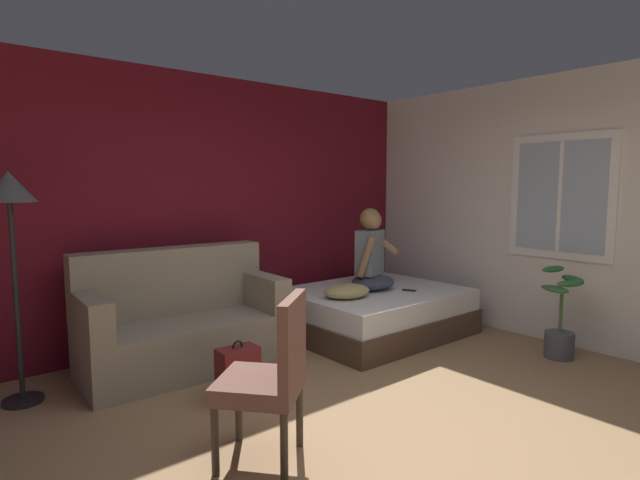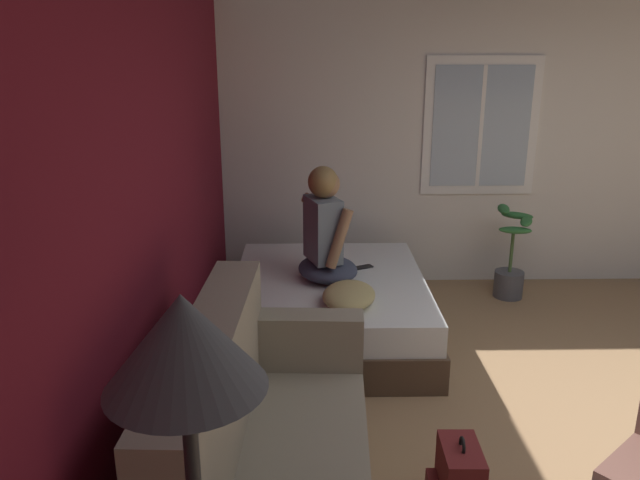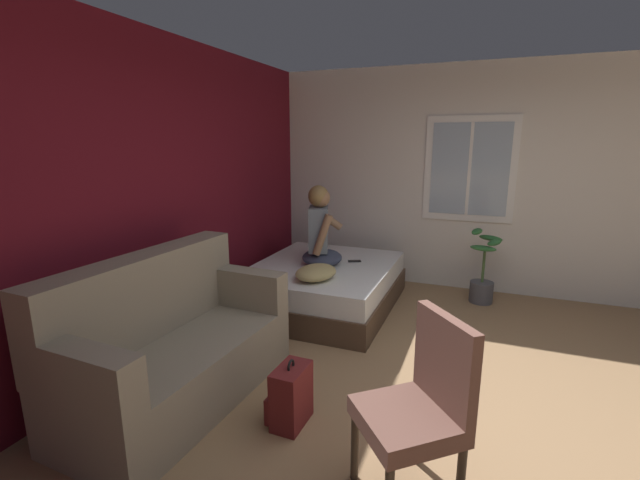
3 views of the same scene
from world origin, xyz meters
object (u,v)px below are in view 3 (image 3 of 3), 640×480
at_px(couch, 172,346).
at_px(cell_phone, 354,261).
at_px(backpack, 290,396).
at_px(person_seated, 320,233).
at_px(bed, 324,285).
at_px(throw_pillow, 316,272).
at_px(potted_plant, 483,277).
at_px(side_chair, 420,403).

bearing_deg(couch, cell_phone, -15.95).
distance_m(backpack, cell_phone, 2.28).
distance_m(person_seated, backpack, 2.17).
relative_size(person_seated, backpack, 1.91).
xyz_separation_m(backpack, cell_phone, (2.25, 0.26, 0.29)).
bearing_deg(bed, couch, 169.77).
distance_m(throw_pillow, potted_plant, 2.01).
bearing_deg(bed, person_seated, 113.52).
xyz_separation_m(person_seated, potted_plant, (0.78, -1.68, -0.53)).
xyz_separation_m(couch, cell_phone, (2.28, -0.65, 0.09)).
bearing_deg(potted_plant, side_chair, 175.30).
distance_m(bed, potted_plant, 1.82).
bearing_deg(backpack, potted_plant, -21.85).
xyz_separation_m(throw_pillow, potted_plant, (1.27, -1.54, -0.25)).
bearing_deg(backpack, cell_phone, 6.53).
height_order(bed, side_chair, side_chair).
relative_size(couch, side_chair, 1.77).
height_order(couch, person_seated, person_seated).
height_order(backpack, cell_phone, cell_phone).
height_order(side_chair, backpack, side_chair).
relative_size(person_seated, throw_pillow, 1.82).
bearing_deg(throw_pillow, cell_phone, -12.65).
distance_m(cell_phone, potted_plant, 1.48).
relative_size(side_chair, potted_plant, 1.15).
height_order(side_chair, person_seated, person_seated).
relative_size(backpack, potted_plant, 0.54).
distance_m(side_chair, throw_pillow, 2.19).
xyz_separation_m(person_seated, backpack, (-1.99, -0.57, -0.64)).
xyz_separation_m(side_chair, person_seated, (2.27, 1.43, 0.30)).
distance_m(bed, person_seated, 0.60).
relative_size(couch, person_seated, 1.98).
bearing_deg(throw_pillow, side_chair, -144.11).
bearing_deg(throw_pillow, bed, 12.82).
distance_m(couch, throw_pillow, 1.61).
bearing_deg(throw_pillow, couch, 162.47).
xyz_separation_m(couch, potted_plant, (2.80, -2.02, -0.09)).
bearing_deg(potted_plant, couch, 144.19).
bearing_deg(person_seated, side_chair, -147.73).
height_order(bed, cell_phone, cell_phone).
relative_size(backpack, throw_pillow, 0.95).
relative_size(couch, throw_pillow, 3.61).
height_order(bed, throw_pillow, throw_pillow).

